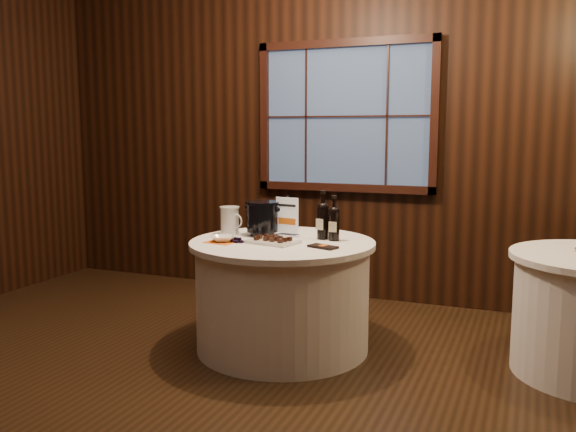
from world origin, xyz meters
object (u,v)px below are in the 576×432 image
at_px(cracker_bowl, 223,239).
at_px(main_table, 282,295).
at_px(port_bottle_right, 334,221).
at_px(sign_stand, 288,223).
at_px(port_bottle_left, 323,218).
at_px(chocolate_plate, 273,240).
at_px(ice_bucket, 262,218).
at_px(chocolate_box, 323,247).
at_px(grape_bunch, 237,240).
at_px(glass_pitcher, 230,220).

bearing_deg(cracker_bowl, main_table, 27.90).
height_order(main_table, port_bottle_right, port_bottle_right).
distance_m(sign_stand, port_bottle_right, 0.37).
bearing_deg(port_bottle_left, cracker_bowl, -133.95).
bearing_deg(sign_stand, port_bottle_right, 2.35).
bearing_deg(chocolate_plate, ice_bucket, 127.48).
bearing_deg(chocolate_box, sign_stand, 159.34).
bearing_deg(main_table, cracker_bowl, -152.10).
xyz_separation_m(port_bottle_right, grape_bunch, (-0.58, -0.32, -0.12)).
relative_size(ice_bucket, glass_pitcher, 1.20).
bearing_deg(sign_stand, grape_bunch, -113.48).
xyz_separation_m(ice_bucket, cracker_bowl, (-0.14, -0.34, -0.11)).
distance_m(port_bottle_right, glass_pitcher, 0.78).
bearing_deg(chocolate_plate, port_bottle_left, 46.36).
xyz_separation_m(sign_stand, cracker_bowl, (-0.33, -0.37, -0.08)).
bearing_deg(glass_pitcher, chocolate_box, -2.17).
distance_m(sign_stand, cracker_bowl, 0.50).
height_order(port_bottle_left, grape_bunch, port_bottle_left).
relative_size(chocolate_box, glass_pitcher, 0.93).
bearing_deg(port_bottle_right, glass_pitcher, -178.51).
relative_size(sign_stand, cracker_bowl, 1.86).
distance_m(glass_pitcher, cracker_bowl, 0.31).
bearing_deg(chocolate_box, port_bottle_left, 128.72).
bearing_deg(main_table, port_bottle_left, 35.47).
height_order(port_bottle_left, chocolate_box, port_bottle_left).
xyz_separation_m(sign_stand, ice_bucket, (-0.18, -0.04, 0.03)).
height_order(main_table, glass_pitcher, glass_pitcher).
bearing_deg(port_bottle_left, chocolate_box, -55.75).
distance_m(main_table, port_bottle_left, 0.61).
xyz_separation_m(main_table, sign_stand, (-0.04, 0.18, 0.48)).
bearing_deg(port_bottle_right, ice_bucket, 177.70).
bearing_deg(ice_bucket, sign_stand, 11.16).
distance_m(ice_bucket, glass_pitcher, 0.24).
relative_size(sign_stand, port_bottle_left, 0.85).
relative_size(main_table, glass_pitcher, 6.22).
xyz_separation_m(chocolate_plate, grape_bunch, (-0.23, -0.07, -0.00)).
bearing_deg(port_bottle_left, port_bottle_right, 0.57).
distance_m(sign_stand, chocolate_plate, 0.30).
height_order(port_bottle_right, grape_bunch, port_bottle_right).
xyz_separation_m(grape_bunch, cracker_bowl, (-0.11, -0.01, 0.01)).
relative_size(port_bottle_left, ice_bucket, 1.38).
xyz_separation_m(glass_pitcher, cracker_bowl, (0.09, -0.29, -0.08)).
relative_size(port_bottle_left, grape_bunch, 2.24).
relative_size(main_table, port_bottle_left, 3.74).
xyz_separation_m(port_bottle_left, chocolate_plate, (-0.26, -0.27, -0.13)).
xyz_separation_m(port_bottle_left, grape_bunch, (-0.49, -0.35, -0.13)).
bearing_deg(cracker_bowl, glass_pitcher, 108.07).
bearing_deg(port_bottle_left, glass_pitcher, -158.87).
bearing_deg(glass_pitcher, grape_bunch, -39.88).
relative_size(sign_stand, port_bottle_right, 0.93).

